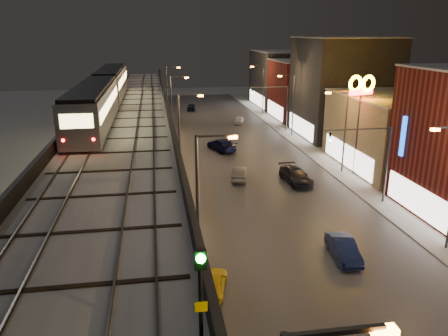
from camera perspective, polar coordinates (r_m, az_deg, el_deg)
road_surface at (r=50.50m, az=3.36°, el=0.30°), size 17.00×120.00×0.06m
sidewalk_right at (r=53.49m, az=13.89°, el=0.83°), size 4.00×120.00×0.14m
under_viaduct_pavement at (r=49.47m, az=-12.10°, el=-0.43°), size 11.00×120.00×0.06m
elevated_viaduct at (r=45.01m, az=-12.71°, el=5.14°), size 9.00×100.00×6.30m
viaduct_trackbed at (r=44.98m, az=-12.78°, el=6.13°), size 8.40×100.00×0.32m
viaduct_parapet_streetside at (r=44.85m, az=-7.22°, el=6.99°), size 0.30×100.00×1.10m
viaduct_parapet_far at (r=45.42m, az=-18.32°, el=6.38°), size 0.30×100.00×1.10m
building_c at (r=52.86m, az=21.97°, el=4.37°), size 12.20×15.20×8.16m
building_d at (r=66.38m, az=15.24°, el=10.07°), size 12.20×13.20×14.16m
building_e at (r=79.50m, az=11.01°, el=10.01°), size 12.20×12.20×10.16m
building_f at (r=92.64m, az=8.06°, el=11.47°), size 12.20×16.20×11.16m
streetlight_left_1 at (r=27.01m, az=-2.92°, el=-3.44°), size 2.57×0.28×9.00m
streetlight_left_2 at (r=44.25m, az=-5.51°, el=4.77°), size 2.57×0.28×9.00m
streetlight_right_2 at (r=48.40m, az=15.29°, el=5.33°), size 2.56×0.28×9.00m
streetlight_left_3 at (r=61.92m, az=-6.64°, el=8.34°), size 2.57×0.28×9.00m
streetlight_right_3 at (r=64.95m, az=8.82°, el=8.67°), size 2.56×0.28×9.00m
streetlight_left_4 at (r=79.74m, az=-7.28°, el=10.32°), size 2.57×0.28×9.00m
streetlight_right_4 at (r=82.12m, az=4.97°, el=10.59°), size 2.56×0.28×9.00m
traffic_light_rig_a at (r=40.35m, az=19.19°, el=1.56°), size 6.10×0.34×7.00m
traffic_light_rig_b at (r=67.64m, az=7.29°, el=8.45°), size 6.10×0.34×7.00m
subway_train at (r=50.93m, az=-15.39°, el=9.56°), size 3.08×37.92×3.68m
rail_signal at (r=11.66m, az=-3.07°, el=-14.31°), size 0.34×0.42×2.93m
car_taxi at (r=26.65m, az=-1.39°, el=-14.86°), size 2.34×3.83×1.22m
car_near_white at (r=45.52m, az=1.98°, el=-0.76°), size 2.29×4.30×1.35m
car_mid_dark at (r=56.68m, az=-0.35°, el=3.00°), size 3.70×5.65×1.52m
car_far_white at (r=86.92m, az=-4.31°, el=7.94°), size 2.03×4.04×1.32m
car_onc_silver at (r=31.21m, az=15.31°, el=-10.22°), size 1.85×4.32×1.38m
car_onc_white at (r=45.01m, az=9.34°, el=-1.07°), size 2.58×5.44×1.53m
car_onc_red at (r=73.81m, az=1.95°, el=6.25°), size 2.47×3.84×1.22m
sign_mcdonalds at (r=47.61m, az=17.46°, el=9.24°), size 3.15×0.89×10.63m
sign_carwash at (r=41.04m, az=22.91°, el=3.02°), size 1.54×0.35×8.00m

